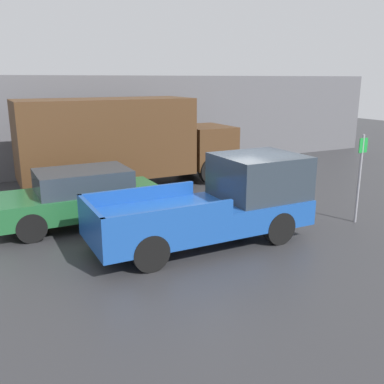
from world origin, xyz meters
TOP-DOWN VIEW (x-y plane):
  - ground_plane at (0.00, 0.00)m, footprint 60.00×60.00m
  - building_wall at (0.00, 8.84)m, footprint 28.00×0.15m
  - pickup_truck at (-0.80, -0.46)m, footprint 5.49×2.09m
  - car at (-3.64, 2.39)m, footprint 4.52×1.96m
  - delivery_truck at (-1.24, 5.89)m, footprint 8.11×2.43m
  - parking_sign at (3.34, -1.05)m, footprint 0.30×0.07m
  - newspaper_box at (-1.90, 8.51)m, footprint 0.45×0.40m

SIDE VIEW (x-z plane):
  - ground_plane at x=0.00m, z-range 0.00..0.00m
  - newspaper_box at x=-1.90m, z-range 0.00..1.13m
  - car at x=-3.64m, z-range 0.03..1.57m
  - pickup_truck at x=-0.80m, z-range -0.06..2.03m
  - parking_sign at x=3.34m, z-range 0.16..2.66m
  - delivery_truck at x=-1.24m, z-range 0.14..3.42m
  - building_wall at x=0.00m, z-range 0.00..4.10m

